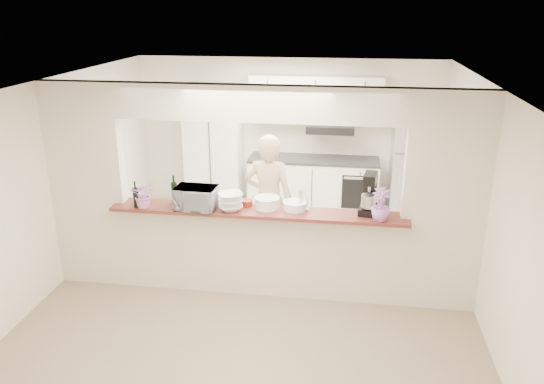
% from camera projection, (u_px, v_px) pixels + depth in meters
% --- Properties ---
extents(floor, '(6.00, 6.00, 0.00)m').
position_uv_depth(floor, '(259.00, 292.00, 6.44)').
color(floor, tan).
rests_on(floor, ground).
extents(tile_overlay, '(5.00, 2.90, 0.01)m').
position_uv_depth(tile_overlay, '(276.00, 239.00, 7.89)').
color(tile_overlay, beige).
rests_on(tile_overlay, floor).
extents(partition, '(5.00, 0.15, 2.50)m').
position_uv_depth(partition, '(258.00, 176.00, 5.95)').
color(partition, silver).
rests_on(partition, floor).
extents(bar_counter, '(3.40, 0.38, 1.09)m').
position_uv_depth(bar_counter, '(258.00, 249.00, 6.25)').
color(bar_counter, silver).
rests_on(bar_counter, floor).
extents(kitchen_cabinets, '(3.15, 0.62, 2.25)m').
position_uv_depth(kitchen_cabinets, '(275.00, 154.00, 8.68)').
color(kitchen_cabinets, white).
rests_on(kitchen_cabinets, floor).
extents(refrigerator, '(0.75, 0.70, 1.70)m').
position_uv_depth(refrigerator, '(415.00, 169.00, 8.35)').
color(refrigerator, silver).
rests_on(refrigerator, floor).
extents(flower_left, '(0.32, 0.29, 0.31)m').
position_uv_depth(flower_left, '(144.00, 195.00, 6.06)').
color(flower_left, '#E679D7').
rests_on(flower_left, bar_counter).
extents(wine_bottle_a, '(0.06, 0.06, 0.31)m').
position_uv_depth(wine_bottle_a, '(136.00, 197.00, 6.09)').
color(wine_bottle_a, black).
rests_on(wine_bottle_a, bar_counter).
extents(wine_bottle_b, '(0.07, 0.07, 0.34)m').
position_uv_depth(wine_bottle_b, '(174.00, 192.00, 6.20)').
color(wine_bottle_b, black).
rests_on(wine_bottle_b, bar_counter).
extents(toaster_oven, '(0.48, 0.33, 0.26)m').
position_uv_depth(toaster_oven, '(196.00, 198.00, 6.04)').
color(toaster_oven, '#A4A4A9').
rests_on(toaster_oven, bar_counter).
extents(serving_bowls, '(0.36, 0.36, 0.20)m').
position_uv_depth(serving_bowls, '(230.00, 202.00, 5.99)').
color(serving_bowls, white).
rests_on(serving_bowls, bar_counter).
extents(plate_stack_a, '(0.29, 0.29, 0.13)m').
position_uv_depth(plate_stack_a, '(267.00, 203.00, 6.07)').
color(plate_stack_a, white).
rests_on(plate_stack_a, bar_counter).
extents(plate_stack_b, '(0.27, 0.27, 0.09)m').
position_uv_depth(plate_stack_b, '(295.00, 206.00, 6.03)').
color(plate_stack_b, white).
rests_on(plate_stack_b, bar_counter).
extents(red_bowl, '(0.14, 0.14, 0.06)m').
position_uv_depth(red_bowl, '(247.00, 203.00, 6.16)').
color(red_bowl, maroon).
rests_on(red_bowl, bar_counter).
extents(tan_bowl, '(0.14, 0.14, 0.06)m').
position_uv_depth(tan_bowl, '(293.00, 205.00, 6.09)').
color(tan_bowl, beige).
rests_on(tan_bowl, bar_counter).
extents(utensil_caddy, '(0.27, 0.18, 0.23)m').
position_uv_depth(utensil_caddy, '(298.00, 201.00, 6.03)').
color(utensil_caddy, silver).
rests_on(utensil_caddy, bar_counter).
extents(stand_mixer, '(0.25, 0.34, 0.47)m').
position_uv_depth(stand_mixer, '(370.00, 195.00, 5.90)').
color(stand_mixer, black).
rests_on(stand_mixer, bar_counter).
extents(flower_right, '(0.23, 0.23, 0.36)m').
position_uv_depth(flower_right, '(381.00, 205.00, 5.69)').
color(flower_right, '#B66AC5').
rests_on(flower_right, bar_counter).
extents(person, '(0.68, 0.48, 1.77)m').
position_uv_depth(person, '(269.00, 201.00, 6.89)').
color(person, beige).
rests_on(person, floor).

